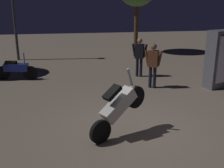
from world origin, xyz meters
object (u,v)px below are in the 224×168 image
Objects in this scene: motorcycle_blue_parked_left at (16,69)px; person_bystander_far at (153,62)px; person_rider_beside at (139,54)px; motorcycle_white_foreground at (118,107)px.

motorcycle_blue_parked_left is 5.48m from person_bystander_far.
person_rider_beside is 1.57m from person_bystander_far.
motorcycle_white_foreground is 3.97m from person_bystander_far.
motorcycle_white_foreground is at bearing -49.35° from motorcycle_blue_parked_left.
motorcycle_white_foreground is 6.26m from motorcycle_blue_parked_left.
person_bystander_far is (5.12, -1.88, 0.54)m from motorcycle_blue_parked_left.
motorcycle_white_foreground is at bearing -177.85° from person_bystander_far.
motorcycle_blue_parked_left is (-3.23, 5.36, -0.31)m from motorcycle_white_foreground.
motorcycle_white_foreground is at bearing -173.89° from person_rider_beside.
person_bystander_far is (1.90, 3.48, 0.23)m from motorcycle_white_foreground.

